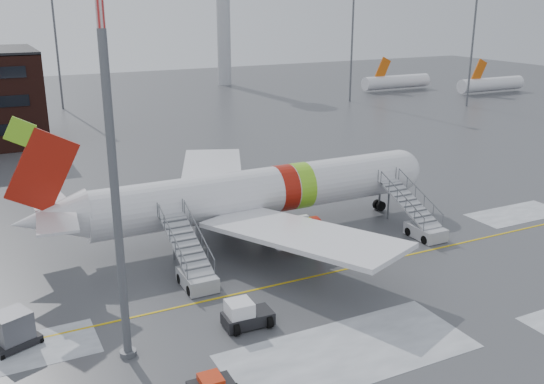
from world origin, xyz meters
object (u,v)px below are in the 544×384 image
airstair_aft (193,268)px  uld_container (13,331)px  pushback_tug (245,315)px  airstair_fwd (420,223)px  airliner (250,194)px  light_mast_near (112,152)px

airstair_aft → uld_container: size_ratio=2.57×
airstair_aft → pushback_tug: airstair_aft is taller
airstair_fwd → pushback_tug: size_ratio=2.59×
airliner → uld_container: (-18.92, -9.64, -2.47)m
airstair_aft → pushback_tug: 6.95m
light_mast_near → airliner: bearing=44.8°
uld_container → light_mast_near: bearing=-35.0°
airliner → airstair_fwd: bearing=-28.2°
airstair_aft → light_mast_near: bearing=-132.0°
airstair_fwd → airstair_aft: bearing=180.0°
airstair_fwd → light_mast_near: light_mast_near is taller
airstair_aft → airliner: bearing=41.8°
pushback_tug → airliner: bearing=63.9°
pushback_tug → uld_container: 12.91m
airstair_fwd → airliner: bearing=151.8°
uld_container → pushback_tug: bearing=-17.1°
airliner → airstair_aft: size_ratio=4.55×
airstair_fwd → uld_container: (-31.11, -3.11, -0.11)m
airliner → pushback_tug: bearing=-116.1°
airstair_aft → light_mast_near: (-6.21, -6.89, 10.28)m
uld_container → airliner: bearing=27.0°
airliner → uld_container: size_ratio=11.71×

